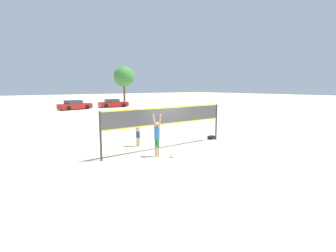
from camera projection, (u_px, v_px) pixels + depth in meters
ground_plane at (168, 149)px, 14.56m from camera, size 200.00×200.00×0.00m
volleyball_net at (168, 118)px, 14.30m from camera, size 7.95×0.10×2.32m
player_spiker at (157, 134)px, 12.75m from camera, size 0.28×0.70×2.13m
player_blocker at (138, 127)px, 14.97m from camera, size 0.28×0.71×2.18m
volleyball at (172, 155)px, 12.73m from camera, size 0.23×0.23×0.23m
gear_bag at (211, 137)px, 17.20m from camera, size 0.41×0.32×0.21m
parked_car_near at (113, 103)px, 43.22m from camera, size 4.93×2.62×1.34m
parked_car_mid at (75, 105)px, 38.88m from camera, size 5.04×2.69×1.39m
tree_left_cluster at (124, 77)px, 51.32m from camera, size 4.00×4.00×7.34m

